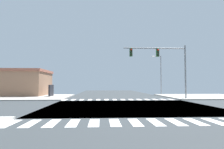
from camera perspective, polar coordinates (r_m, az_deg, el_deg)
ground at (r=17.31m, az=4.96°, el=-9.08°), size 90.00×90.00×0.05m
sidewalk_corner_ne at (r=32.93m, az=24.90°, el=-5.71°), size 12.00×12.00×0.14m
sidewalk_corner_nw at (r=30.96m, az=-23.27°, el=-5.94°), size 12.00×12.00×0.14m
crosswalk_near at (r=10.15m, az=9.52°, el=-13.30°), size 13.50×2.00×0.01m
crosswalk_far at (r=24.50m, az=1.95°, el=-7.19°), size 13.50×2.00×0.01m
traffic_signal_mast at (r=25.75m, az=13.99°, el=4.39°), size 7.93×0.55×6.79m
street_lamp at (r=36.72m, az=13.42°, el=0.99°), size 1.78×0.32×7.03m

